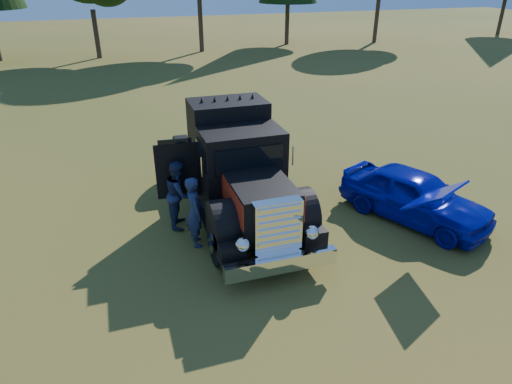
% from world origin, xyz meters
% --- Properties ---
extents(ground, '(120.00, 120.00, 0.00)m').
position_xyz_m(ground, '(0.00, 0.00, 0.00)').
color(ground, '#3B4D16').
rests_on(ground, ground).
extents(diamond_t_truck, '(3.38, 7.16, 3.00)m').
position_xyz_m(diamond_t_truck, '(-0.72, 2.81, 1.28)').
color(diamond_t_truck, black).
rests_on(diamond_t_truck, ground).
extents(hotrod_coupe, '(3.23, 4.43, 1.89)m').
position_xyz_m(hotrod_coupe, '(3.73, 1.09, 0.70)').
color(hotrod_coupe, '#0825BB').
rests_on(hotrod_coupe, ground).
extents(spectator_near, '(0.44, 0.66, 1.81)m').
position_xyz_m(spectator_near, '(-2.12, 1.67, 0.90)').
color(spectator_near, navy).
rests_on(spectator_near, ground).
extents(spectator_far, '(0.90, 1.03, 1.81)m').
position_xyz_m(spectator_far, '(-2.32, 2.74, 0.91)').
color(spectator_far, '#1C2442').
rests_on(spectator_far, ground).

